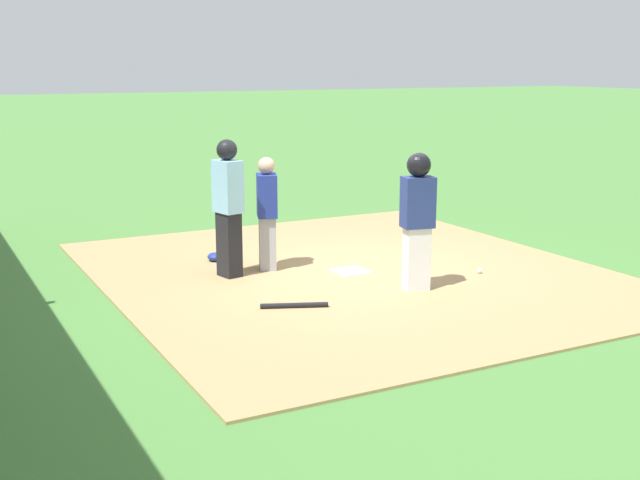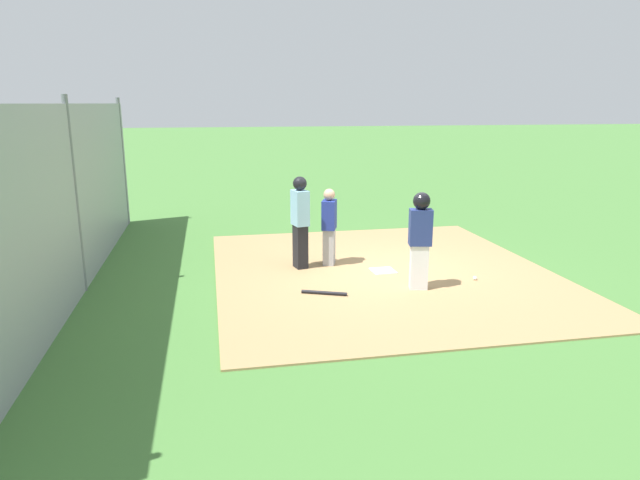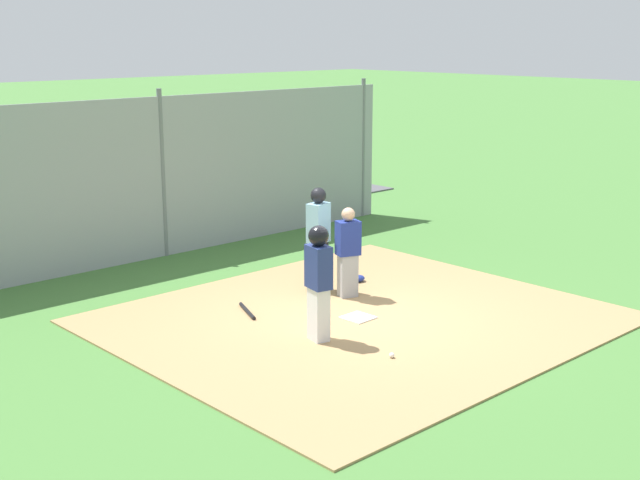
# 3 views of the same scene
# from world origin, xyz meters

# --- Properties ---
(ground_plane) EXTENTS (140.00, 140.00, 0.00)m
(ground_plane) POSITION_xyz_m (0.00, 0.00, 0.00)
(ground_plane) COLOR #477A38
(dirt_infield) EXTENTS (7.20, 6.40, 0.03)m
(dirt_infield) POSITION_xyz_m (0.00, 0.00, 0.01)
(dirt_infield) COLOR #A88456
(dirt_infield) RESTS_ON ground_plane
(home_plate) EXTENTS (0.46, 0.46, 0.02)m
(home_plate) POSITION_xyz_m (0.00, 0.00, 0.04)
(home_plate) COLOR white
(home_plate) RESTS_ON dirt_infield
(catcher) EXTENTS (0.45, 0.37, 1.54)m
(catcher) POSITION_xyz_m (-0.69, -0.93, 0.82)
(catcher) COLOR #9E9EA3
(catcher) RESTS_ON dirt_infield
(umpire) EXTENTS (0.43, 0.34, 1.81)m
(umpire) POSITION_xyz_m (-0.57, -1.53, 0.99)
(umpire) COLOR black
(umpire) RESTS_ON dirt_infield
(runner) EXTENTS (0.33, 0.43, 1.71)m
(runner) POSITION_xyz_m (1.12, 0.29, 1.02)
(runner) COLOR silver
(runner) RESTS_ON dirt_infield
(baseball_bat) EXTENTS (0.36, 0.75, 0.06)m
(baseball_bat) POSITION_xyz_m (1.11, -1.40, 0.06)
(baseball_bat) COLOR black
(baseball_bat) RESTS_ON dirt_infield
(catcher_mask) EXTENTS (0.24, 0.20, 0.12)m
(catcher_mask) POSITION_xyz_m (-1.45, -1.42, 0.09)
(catcher_mask) COLOR navy
(catcher_mask) RESTS_ON dirt_infield
(baseball) EXTENTS (0.07, 0.07, 0.07)m
(baseball) POSITION_xyz_m (0.86, 1.50, 0.07)
(baseball) COLOR white
(baseball) RESTS_ON dirt_infield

